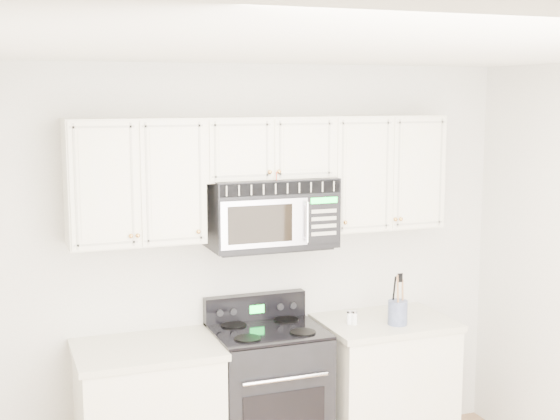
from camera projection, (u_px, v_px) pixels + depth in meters
name	position (u px, v px, depth m)	size (l,w,h in m)	color
room	(380.00, 341.00, 3.53)	(3.51, 3.51, 2.61)	#946954
base_cabinet_right	(384.00, 390.00, 5.27)	(0.86, 0.65, 0.92)	silver
range	(268.00, 397.00, 5.00)	(0.69, 0.63, 1.10)	black
upper_cabinets	(264.00, 170.00, 4.91)	(2.44, 0.37, 0.75)	silver
microwave	(271.00, 212.00, 4.92)	(0.79, 0.45, 0.44)	black
utensil_crock	(398.00, 312.00, 5.07)	(0.13, 0.13, 0.34)	slate
shaker_salt	(349.00, 317.00, 5.08)	(0.04, 0.04, 0.09)	white
shaker_pepper	(354.00, 318.00, 5.07)	(0.04, 0.04, 0.09)	white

